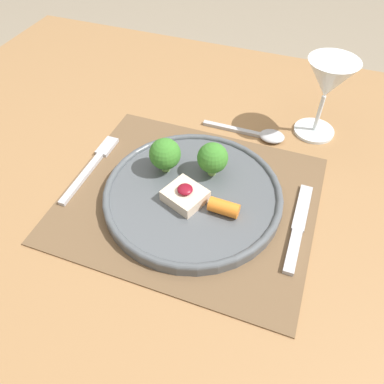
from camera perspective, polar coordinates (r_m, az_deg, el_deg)
ground_plane at (r=1.28m, az=-0.20°, el=-23.36°), size 8.00×8.00×0.00m
dining_table at (r=0.70m, az=-0.33°, el=-5.63°), size 1.33×1.09×0.74m
placemat at (r=0.63m, az=-0.36°, el=-0.94°), size 0.41×0.35×0.00m
dinner_plate at (r=0.62m, az=-0.07°, el=0.10°), size 0.30×0.30×0.08m
fork at (r=0.71m, az=-14.79°, el=4.21°), size 0.02×0.18×0.01m
knife at (r=0.60m, az=15.70°, el=-5.89°), size 0.02×0.18×0.01m
spoon at (r=0.76m, az=10.73°, el=8.60°), size 0.17×0.04×0.01m
wine_glass_near at (r=0.74m, az=20.05°, el=15.37°), size 0.09×0.09×0.15m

